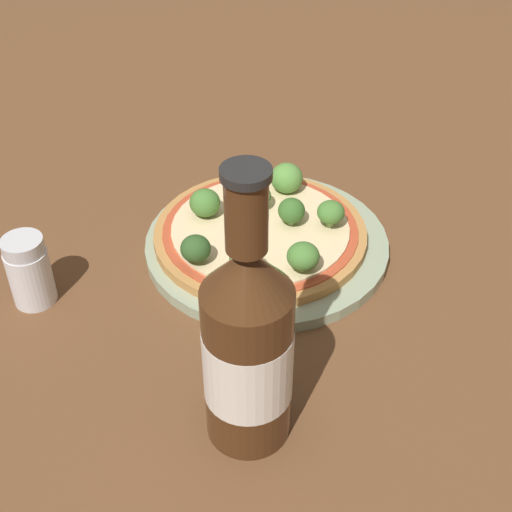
% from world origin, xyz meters
% --- Properties ---
extents(ground_plane, '(3.00, 3.00, 0.00)m').
position_xyz_m(ground_plane, '(0.00, 0.00, 0.00)').
color(ground_plane, brown).
extents(plate, '(0.25, 0.25, 0.01)m').
position_xyz_m(plate, '(0.01, -0.02, 0.01)').
color(plate, '#93A384').
rests_on(plate, ground_plane).
extents(pizza, '(0.22, 0.22, 0.01)m').
position_xyz_m(pizza, '(-0.00, -0.02, 0.02)').
color(pizza, '#B77F42').
rests_on(pizza, plate).
extents(broccoli_floret_0, '(0.03, 0.03, 0.03)m').
position_xyz_m(broccoli_floret_0, '(-0.03, -0.01, 0.04)').
color(broccoli_floret_0, '#89A866').
rests_on(broccoli_floret_0, pizza).
extents(broccoli_floret_1, '(0.03, 0.03, 0.03)m').
position_xyz_m(broccoli_floret_1, '(0.02, 0.04, 0.04)').
color(broccoli_floret_1, '#89A866').
rests_on(broccoli_floret_1, pizza).
extents(broccoli_floret_2, '(0.03, 0.03, 0.03)m').
position_xyz_m(broccoli_floret_2, '(-0.04, -0.07, 0.04)').
color(broccoli_floret_2, '#89A866').
rests_on(broccoli_floret_2, pizza).
extents(broccoli_floret_3, '(0.03, 0.03, 0.03)m').
position_xyz_m(broccoli_floret_3, '(-0.08, 0.00, 0.04)').
color(broccoli_floret_3, '#89A866').
rests_on(broccoli_floret_3, pizza).
extents(broccoli_floret_4, '(0.03, 0.03, 0.03)m').
position_xyz_m(broccoli_floret_4, '(0.07, -0.06, 0.04)').
color(broccoli_floret_4, '#89A866').
rests_on(broccoli_floret_4, pizza).
extents(broccoli_floret_5, '(0.03, 0.03, 0.03)m').
position_xyz_m(broccoli_floret_5, '(0.01, 0.01, 0.04)').
color(broccoli_floret_5, '#89A866').
rests_on(broccoli_floret_5, pizza).
extents(broccoli_floret_6, '(0.03, 0.03, 0.03)m').
position_xyz_m(broccoli_floret_6, '(0.03, -0.10, 0.04)').
color(broccoli_floret_6, '#89A866').
rests_on(broccoli_floret_6, pizza).
extents(broccoli_floret_7, '(0.03, 0.03, 0.03)m').
position_xyz_m(broccoli_floret_7, '(-0.05, 0.03, 0.04)').
color(broccoli_floret_7, '#89A866').
rests_on(broccoli_floret_7, pizza).
extents(broccoli_floret_8, '(0.03, 0.03, 0.03)m').
position_xyz_m(broccoli_floret_8, '(0.08, -0.01, 0.04)').
color(broccoli_floret_8, '#89A866').
rests_on(broccoli_floret_8, pizza).
extents(beer_bottle, '(0.07, 0.07, 0.24)m').
position_xyz_m(beer_bottle, '(0.21, -0.11, 0.09)').
color(beer_bottle, '#472814').
rests_on(beer_bottle, ground_plane).
extents(pepper_shaker, '(0.04, 0.04, 0.07)m').
position_xyz_m(pepper_shaker, '(-0.00, -0.25, 0.03)').
color(pepper_shaker, silver).
rests_on(pepper_shaker, ground_plane).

